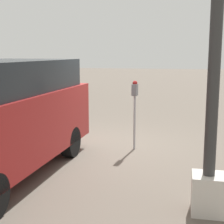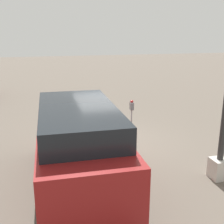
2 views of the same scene
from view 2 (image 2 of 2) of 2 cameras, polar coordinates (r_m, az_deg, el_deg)
The scene contains 3 objects.
ground_plane at distance 9.79m, azimuth 0.46°, elevation -6.85°, with size 80.00×80.00×0.00m, color #60564C.
parking_meter_near at distance 9.62m, azimuth 4.00°, elevation 0.02°, with size 0.21×0.13×1.58m.
parked_van at distance 7.07m, azimuth -6.73°, elevation -6.38°, with size 4.78×2.15×2.06m.
Camera 2 is at (8.70, -2.46, 3.77)m, focal length 45.00 mm.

